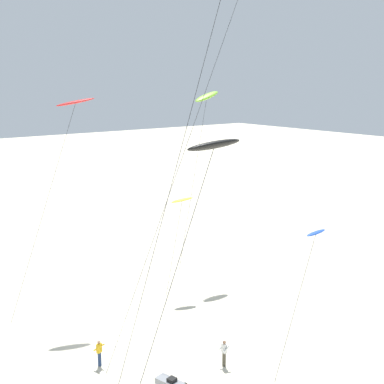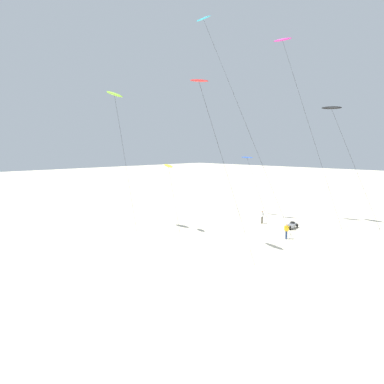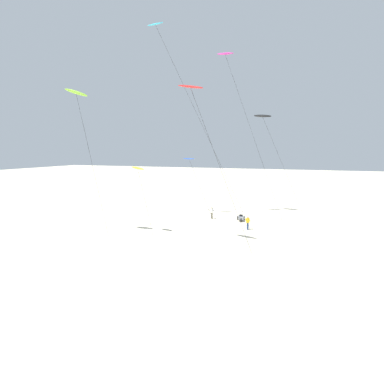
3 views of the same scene
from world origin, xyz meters
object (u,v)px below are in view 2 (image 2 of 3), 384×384
(kite_lime, at_px, (115,95))
(kite_cyan, at_px, (206,26))
(kite_magenta, at_px, (283,43))
(kite_black, at_px, (332,109))
(beach_buggy, at_px, (292,225))
(kite_yellow, at_px, (169,167))
(kite_flyer_nearest, at_px, (286,231))
(kite_red, at_px, (199,83))
(kite_flyer_middle, at_px, (262,217))
(kite_blue, at_px, (248,159))

(kite_lime, height_order, kite_cyan, kite_cyan)
(kite_magenta, relative_size, kite_cyan, 0.89)
(kite_black, distance_m, kite_magenta, 9.99)
(beach_buggy, bearing_deg, kite_black, -16.76)
(kite_yellow, height_order, kite_flyer_nearest, kite_yellow)
(kite_black, relative_size, kite_magenta, 0.65)
(kite_lime, bearing_deg, kite_red, -88.01)
(kite_magenta, xyz_separation_m, kite_yellow, (-12.82, 6.60, -14.70))
(kite_lime, bearing_deg, kite_cyan, -24.91)
(kite_red, bearing_deg, beach_buggy, -6.78)
(kite_black, height_order, kite_magenta, kite_magenta)
(kite_flyer_middle, distance_m, beach_buggy, 4.18)
(kite_magenta, relative_size, kite_red, 1.43)
(kite_cyan, height_order, kite_flyer_nearest, kite_cyan)
(kite_black, bearing_deg, kite_lime, 141.77)
(kite_flyer_nearest, bearing_deg, kite_yellow, 120.94)
(kite_black, xyz_separation_m, kite_flyer_nearest, (-10.51, -0.21, -13.62))
(kite_lime, height_order, kite_flyer_nearest, kite_lime)
(kite_blue, xyz_separation_m, kite_flyer_middle, (-2.87, -4.50, -7.28))
(kite_black, xyz_separation_m, kite_red, (-20.24, 3.44, 0.91))
(kite_magenta, xyz_separation_m, beach_buggy, (-1.22, -2.73, -21.86))
(kite_black, height_order, kite_lime, kite_lime)
(kite_yellow, xyz_separation_m, kite_red, (-2.98, -7.60, 7.83))
(kite_magenta, distance_m, kite_flyer_middle, 21.49)
(kite_cyan, xyz_separation_m, beach_buggy, (4.79, -9.84, -23.99))
(kite_black, xyz_separation_m, beach_buggy, (-5.66, 1.71, -14.08))
(kite_red, bearing_deg, kite_flyer_middle, 9.53)
(kite_black, relative_size, kite_blue, 1.77)
(kite_cyan, bearing_deg, kite_flyer_nearest, -90.26)
(kite_red, bearing_deg, kite_lime, 91.99)
(kite_yellow, height_order, kite_red, kite_red)
(kite_cyan, relative_size, kite_flyer_nearest, 15.39)
(kite_yellow, relative_size, kite_red, 0.50)
(beach_buggy, bearing_deg, kite_cyan, 115.97)
(kite_lime, distance_m, kite_magenta, 21.18)
(kite_magenta, relative_size, beach_buggy, 10.76)
(kite_lime, xyz_separation_m, beach_buggy, (15.02, -14.59, -15.23))
(kite_magenta, height_order, kite_flyer_middle, kite_magenta)
(kite_flyer_middle, bearing_deg, kite_red, -170.47)
(kite_red, xyz_separation_m, kite_cyan, (9.78, 8.11, 9.00))
(kite_black, height_order, kite_yellow, kite_black)
(kite_red, xyz_separation_m, kite_flyer_nearest, (9.72, -3.65, -14.53))
(kite_red, relative_size, kite_flyer_middle, 9.56)
(kite_red, xyz_separation_m, beach_buggy, (14.57, -1.73, -14.99))
(kite_lime, distance_m, kite_blue, 20.10)
(kite_lime, relative_size, kite_yellow, 2.07)
(kite_blue, bearing_deg, kite_flyer_middle, -122.49)
(kite_black, height_order, kite_cyan, kite_cyan)
(kite_blue, bearing_deg, kite_black, -73.86)
(kite_black, relative_size, kite_flyer_middle, 8.98)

